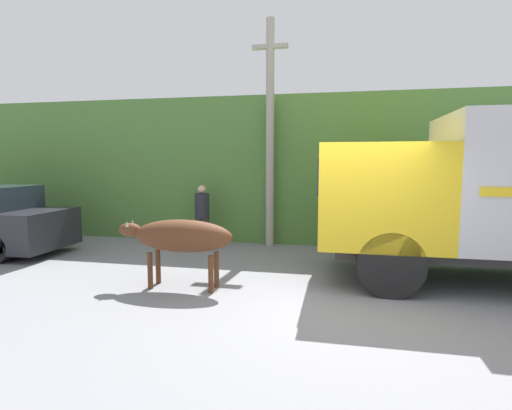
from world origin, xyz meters
name	(u,v)px	position (x,y,z in m)	size (l,w,h in m)	color
ground_plane	(343,303)	(0.00, 0.00, 0.00)	(60.00, 60.00, 0.00)	gray
hillside_embankment	(343,168)	(0.00, 7.51, 1.95)	(32.00, 6.62, 3.90)	#4C7A38
brown_cow	(181,237)	(-2.75, 0.22, 0.90)	(2.08, 0.56, 1.20)	#512D19
pedestrian_on_hill	(202,213)	(-3.55, 3.57, 0.85)	(0.47, 0.47, 1.58)	#38332D
utility_pole	(270,130)	(-1.85, 3.97, 2.97)	(0.90, 0.21, 5.69)	#9E998E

